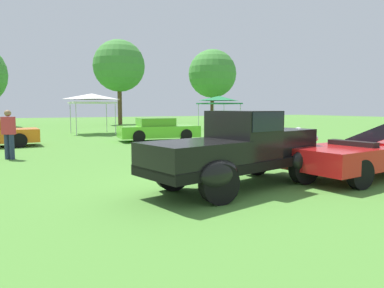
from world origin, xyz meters
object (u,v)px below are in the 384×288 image
(spectator_near_truck, at_px, (9,133))
(canopy_tent_center_field, at_px, (92,98))
(neighbor_convertible, at_px, (364,154))
(canopy_tent_right_field, at_px, (219,100))
(show_car_lime, at_px, (158,130))
(feature_pickup_truck, at_px, (240,148))
(show_car_teal, at_px, (245,125))

(spectator_near_truck, distance_m, canopy_tent_center_field, 11.91)
(neighbor_convertible, distance_m, canopy_tent_right_field, 19.95)
(show_car_lime, bearing_deg, spectator_near_truck, -150.13)
(feature_pickup_truck, distance_m, show_car_lime, 11.42)
(spectator_near_truck, bearing_deg, neighbor_convertible, -42.65)
(canopy_tent_center_field, height_order, canopy_tent_right_field, same)
(canopy_tent_center_field, bearing_deg, show_car_teal, -29.33)
(canopy_tent_right_field, bearing_deg, show_car_teal, -103.18)
(neighbor_convertible, relative_size, show_car_teal, 1.04)
(show_car_lime, bearing_deg, feature_pickup_truck, -102.23)
(feature_pickup_truck, height_order, canopy_tent_right_field, canopy_tent_right_field)
(feature_pickup_truck, relative_size, spectator_near_truck, 2.86)
(feature_pickup_truck, distance_m, show_car_teal, 15.81)
(canopy_tent_center_field, bearing_deg, show_car_lime, -72.38)
(spectator_near_truck, relative_size, canopy_tent_right_field, 0.61)
(feature_pickup_truck, xyz_separation_m, show_car_lime, (2.42, 11.16, -0.27))
(canopy_tent_center_field, xyz_separation_m, canopy_tent_right_field, (10.17, 0.35, -0.00))
(show_car_lime, bearing_deg, neighbor_convertible, -84.43)
(feature_pickup_truck, bearing_deg, canopy_tent_right_field, 60.12)
(show_car_teal, xyz_separation_m, canopy_tent_center_field, (-8.91, 5.01, 1.82))
(feature_pickup_truck, bearing_deg, canopy_tent_center_field, 89.06)
(feature_pickup_truck, xyz_separation_m, canopy_tent_right_field, (10.46, 18.21, 1.55))
(show_car_teal, height_order, canopy_tent_center_field, canopy_tent_center_field)
(canopy_tent_center_field, bearing_deg, canopy_tent_right_field, 1.98)
(neighbor_convertible, xyz_separation_m, show_car_teal, (5.66, 13.26, 0.02))
(feature_pickup_truck, relative_size, canopy_tent_center_field, 1.74)
(canopy_tent_right_field, bearing_deg, show_car_lime, -138.77)
(neighbor_convertible, bearing_deg, canopy_tent_center_field, 100.10)
(feature_pickup_truck, xyz_separation_m, canopy_tent_center_field, (0.29, 17.85, 1.55))
(show_car_teal, bearing_deg, feature_pickup_truck, -125.62)
(show_car_teal, bearing_deg, canopy_tent_right_field, 76.82)
(show_car_lime, xyz_separation_m, spectator_near_truck, (-7.04, -4.05, 0.31))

